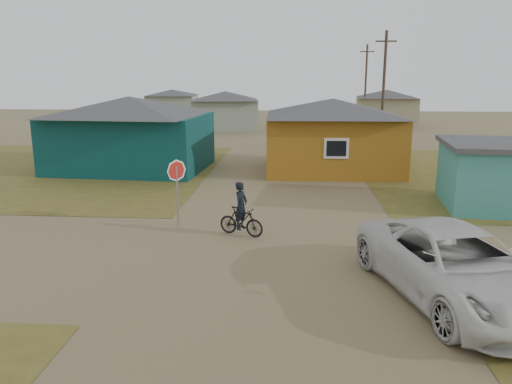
# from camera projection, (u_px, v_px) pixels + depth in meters

# --- Properties ---
(ground) EXTENTS (120.00, 120.00, 0.00)m
(ground) POSITION_uv_depth(u_px,v_px,m) (277.00, 262.00, 14.08)
(ground) COLOR olive
(grass_nw) EXTENTS (20.00, 18.00, 0.00)m
(grass_nw) POSITION_uv_depth(u_px,v_px,m) (33.00, 169.00, 27.70)
(grass_nw) COLOR brown
(grass_nw) RESTS_ON ground
(house_teal) EXTENTS (8.93, 7.08, 4.00)m
(house_teal) POSITION_uv_depth(u_px,v_px,m) (131.00, 132.00, 27.31)
(house_teal) COLOR #093636
(house_teal) RESTS_ON ground
(house_yellow) EXTENTS (7.72, 6.76, 3.90)m
(house_yellow) POSITION_uv_depth(u_px,v_px,m) (332.00, 134.00, 27.02)
(house_yellow) COLOR #945E16
(house_yellow) RESTS_ON ground
(house_pale_west) EXTENTS (7.04, 6.15, 3.60)m
(house_pale_west) POSITION_uv_depth(u_px,v_px,m) (226.00, 110.00, 47.07)
(house_pale_west) COLOR gray
(house_pale_west) RESTS_ON ground
(house_beige_east) EXTENTS (6.95, 6.05, 3.60)m
(house_beige_east) POSITION_uv_depth(u_px,v_px,m) (386.00, 107.00, 51.74)
(house_beige_east) COLOR #99906D
(house_beige_east) RESTS_ON ground
(house_pale_north) EXTENTS (6.28, 5.81, 3.40)m
(house_pale_north) POSITION_uv_depth(u_px,v_px,m) (172.00, 103.00, 59.32)
(house_pale_north) COLOR gray
(house_pale_north) RESTS_ON ground
(utility_pole_near) EXTENTS (1.40, 0.20, 8.00)m
(utility_pole_near) POSITION_uv_depth(u_px,v_px,m) (383.00, 89.00, 34.00)
(utility_pole_near) COLOR #453629
(utility_pole_near) RESTS_ON ground
(utility_pole_far) EXTENTS (1.40, 0.20, 8.00)m
(utility_pole_far) POSITION_uv_depth(u_px,v_px,m) (366.00, 85.00, 49.46)
(utility_pole_far) COLOR #453629
(utility_pole_far) RESTS_ON ground
(stop_sign) EXTENTS (0.71, 0.36, 2.33)m
(stop_sign) POSITION_uv_depth(u_px,v_px,m) (177.00, 177.00, 17.08)
(stop_sign) COLOR gray
(stop_sign) RESTS_ON ground
(cyclist) EXTENTS (1.63, 1.01, 1.79)m
(cyclist) POSITION_uv_depth(u_px,v_px,m) (241.00, 216.00, 16.23)
(cyclist) COLOR black
(cyclist) RESTS_ON ground
(vehicle) EXTENTS (4.30, 6.56, 1.68)m
(vehicle) POSITION_uv_depth(u_px,v_px,m) (457.00, 265.00, 11.55)
(vehicle) COLOR silver
(vehicle) RESTS_ON ground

